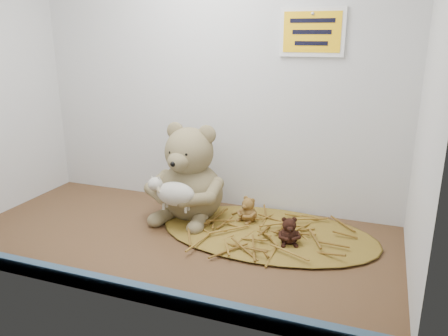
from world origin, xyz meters
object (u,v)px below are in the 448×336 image
(main_teddy, at_px, (191,172))
(mini_teddy_tan, at_px, (249,208))
(toy_lamb, at_px, (176,194))
(mini_teddy_brown, at_px, (289,229))

(main_teddy, height_order, mini_teddy_tan, main_teddy)
(toy_lamb, xyz_separation_m, mini_teddy_tan, (0.18, 0.12, -0.06))
(mini_teddy_brown, bearing_deg, toy_lamb, 163.10)
(toy_lamb, distance_m, mini_teddy_tan, 0.22)
(mini_teddy_tan, relative_size, mini_teddy_brown, 1.02)
(toy_lamb, distance_m, mini_teddy_brown, 0.33)
(toy_lamb, bearing_deg, main_teddy, 90.00)
(mini_teddy_tan, bearing_deg, main_teddy, -149.83)
(main_teddy, distance_m, toy_lamb, 0.11)
(mini_teddy_tan, height_order, mini_teddy_brown, mini_teddy_tan)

